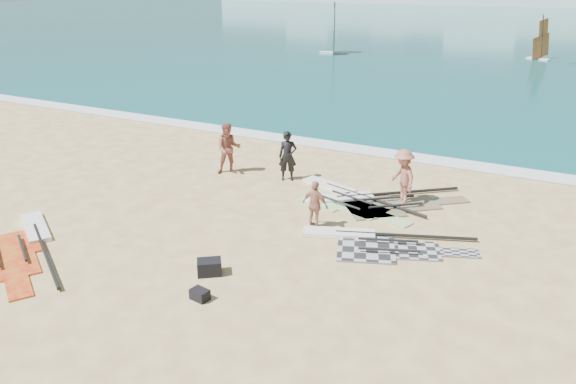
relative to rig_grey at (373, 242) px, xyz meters
The scene contains 15 objects.
ground 4.51m from the rig_grey, 122.11° to the right, with size 300.00×300.00×0.00m, color #E1CA84.
sea 128.20m from the rig_grey, 91.07° to the left, with size 300.00×240.00×0.06m, color #0D5D60.
surf_line 8.81m from the rig_grey, 105.80° to the left, with size 300.00×1.20×0.04m, color white.
rig_grey is the anchor object (origin of this frame).
rig_green 3.56m from the rig_grey, 126.47° to the left, with size 5.00×2.80×0.20m.
rig_orange 3.14m from the rig_grey, 108.93° to the left, with size 5.13×4.24×0.20m.
rig_red 9.94m from the rig_grey, 150.91° to the right, with size 4.70×3.96×0.20m.
gear_bag_near 4.79m from the rig_grey, 130.19° to the right, with size 0.61×0.45×0.39m, color black.
gear_bag_far 5.42m from the rig_grey, 118.48° to the right, with size 0.43×0.30×0.26m, color black.
person_wetsuit 5.96m from the rig_grey, 142.51° to the left, with size 0.68×0.45×1.86m, color black.
beachgoer_left 7.79m from the rig_grey, 155.54° to the left, with size 0.97×0.75×1.99m, color #9B5446.
beachgoer_mid 3.48m from the rig_grey, 93.66° to the left, with size 1.21×0.70×1.88m, color #AB6153.
beachgoer_back 2.06m from the rig_grey, behind, with size 0.87×0.36×1.49m, color tan.
windsurfer_left 42.22m from the rig_grey, 115.22° to the left, with size 2.80×3.11×4.94m.
windsurfer_centre 43.04m from the rig_grey, 89.52° to the left, with size 2.25×2.41×4.03m.
Camera 1 is at (7.06, -10.10, 7.16)m, focal length 35.00 mm.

